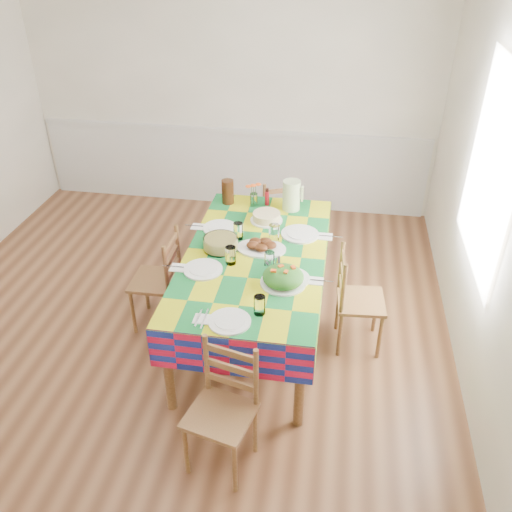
{
  "coord_description": "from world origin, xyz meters",
  "views": [
    {
      "loc": [
        1.23,
        -3.26,
        2.94
      ],
      "look_at": [
        0.67,
        0.1,
        0.79
      ],
      "focal_mm": 38.0,
      "sensor_mm": 36.0,
      "label": 1
    }
  ],
  "objects_px": {
    "dining_table": "(255,263)",
    "chair_left": "(160,281)",
    "meat_platter": "(261,246)",
    "chair_near": "(223,410)",
    "green_pitcher": "(291,195)",
    "tea_pitcher": "(228,192)",
    "chair_far": "(277,218)",
    "chair_right": "(356,301)"
  },
  "relations": [
    {
      "from": "tea_pitcher",
      "to": "chair_far",
      "type": "distance_m",
      "value": 0.74
    },
    {
      "from": "green_pitcher",
      "to": "chair_near",
      "type": "xyz_separation_m",
      "value": [
        -0.18,
        -2.02,
        -0.47
      ]
    },
    {
      "from": "chair_near",
      "to": "chair_right",
      "type": "height_order",
      "value": "chair_near"
    },
    {
      "from": "dining_table",
      "to": "chair_near",
      "type": "height_order",
      "value": "chair_near"
    },
    {
      "from": "dining_table",
      "to": "chair_left",
      "type": "relative_size",
      "value": 2.27
    },
    {
      "from": "chair_near",
      "to": "meat_platter",
      "type": "bearing_deg",
      "value": 102.57
    },
    {
      "from": "chair_far",
      "to": "chair_right",
      "type": "xyz_separation_m",
      "value": [
        0.77,
        -1.25,
        0.0
      ]
    },
    {
      "from": "meat_platter",
      "to": "tea_pitcher",
      "type": "xyz_separation_m",
      "value": [
        -0.41,
        0.74,
        0.08
      ]
    },
    {
      "from": "chair_near",
      "to": "green_pitcher",
      "type": "bearing_deg",
      "value": 98.63
    },
    {
      "from": "green_pitcher",
      "to": "chair_right",
      "type": "height_order",
      "value": "green_pitcher"
    },
    {
      "from": "chair_near",
      "to": "chair_right",
      "type": "relative_size",
      "value": 1.01
    },
    {
      "from": "dining_table",
      "to": "chair_far",
      "type": "bearing_deg",
      "value": 89.35
    },
    {
      "from": "tea_pitcher",
      "to": "chair_far",
      "type": "bearing_deg",
      "value": 47.93
    },
    {
      "from": "chair_left",
      "to": "chair_right",
      "type": "bearing_deg",
      "value": 89.49
    },
    {
      "from": "meat_platter",
      "to": "green_pitcher",
      "type": "xyz_separation_m",
      "value": [
        0.15,
        0.71,
        0.1
      ]
    },
    {
      "from": "dining_table",
      "to": "chair_near",
      "type": "bearing_deg",
      "value": -89.57
    },
    {
      "from": "green_pitcher",
      "to": "chair_right",
      "type": "distance_m",
      "value": 1.09
    },
    {
      "from": "chair_near",
      "to": "chair_far",
      "type": "relative_size",
      "value": 1.02
    },
    {
      "from": "chair_near",
      "to": "tea_pitcher",
      "type": "bearing_deg",
      "value": 114.4
    },
    {
      "from": "chair_near",
      "to": "chair_left",
      "type": "distance_m",
      "value": 1.48
    },
    {
      "from": "meat_platter",
      "to": "chair_near",
      "type": "distance_m",
      "value": 1.36
    },
    {
      "from": "green_pitcher",
      "to": "chair_near",
      "type": "distance_m",
      "value": 2.08
    },
    {
      "from": "tea_pitcher",
      "to": "chair_right",
      "type": "distance_m",
      "value": 1.49
    },
    {
      "from": "chair_left",
      "to": "meat_platter",
      "type": "bearing_deg",
      "value": 94.37
    },
    {
      "from": "chair_far",
      "to": "green_pitcher",
      "type": "bearing_deg",
      "value": 88.95
    },
    {
      "from": "meat_platter",
      "to": "chair_right",
      "type": "distance_m",
      "value": 0.84
    },
    {
      "from": "dining_table",
      "to": "meat_platter",
      "type": "height_order",
      "value": "meat_platter"
    },
    {
      "from": "tea_pitcher",
      "to": "chair_left",
      "type": "xyz_separation_m",
      "value": [
        -0.41,
        -0.81,
        -0.45
      ]
    },
    {
      "from": "tea_pitcher",
      "to": "chair_right",
      "type": "relative_size",
      "value": 0.25
    },
    {
      "from": "meat_platter",
      "to": "chair_left",
      "type": "bearing_deg",
      "value": -175.24
    },
    {
      "from": "dining_table",
      "to": "chair_far",
      "type": "xyz_separation_m",
      "value": [
        0.01,
        1.25,
        -0.26
      ]
    },
    {
      "from": "chair_near",
      "to": "chair_right",
      "type": "xyz_separation_m",
      "value": [
        0.78,
        1.24,
        -0.0
      ]
    },
    {
      "from": "tea_pitcher",
      "to": "chair_left",
      "type": "distance_m",
      "value": 1.01
    },
    {
      "from": "green_pitcher",
      "to": "chair_right",
      "type": "xyz_separation_m",
      "value": [
        0.6,
        -0.78,
        -0.48
      ]
    },
    {
      "from": "meat_platter",
      "to": "tea_pitcher",
      "type": "distance_m",
      "value": 0.85
    },
    {
      "from": "dining_table",
      "to": "meat_platter",
      "type": "xyz_separation_m",
      "value": [
        0.03,
        0.07,
        0.11
      ]
    },
    {
      "from": "dining_table",
      "to": "chair_right",
      "type": "xyz_separation_m",
      "value": [
        0.79,
        -0.0,
        -0.26
      ]
    },
    {
      "from": "dining_table",
      "to": "tea_pitcher",
      "type": "distance_m",
      "value": 0.91
    },
    {
      "from": "chair_left",
      "to": "green_pitcher",
      "type": "bearing_deg",
      "value": 128.2
    },
    {
      "from": "green_pitcher",
      "to": "tea_pitcher",
      "type": "bearing_deg",
      "value": 176.89
    },
    {
      "from": "dining_table",
      "to": "chair_near",
      "type": "xyz_separation_m",
      "value": [
        0.01,
        -1.24,
        -0.26
      ]
    },
    {
      "from": "green_pitcher",
      "to": "chair_near",
      "type": "bearing_deg",
      "value": -95.04
    }
  ]
}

